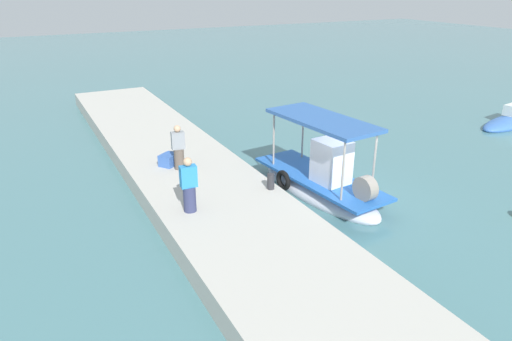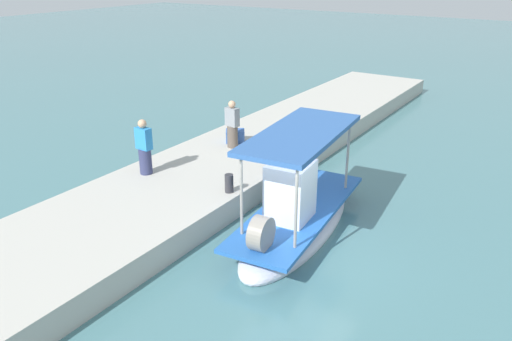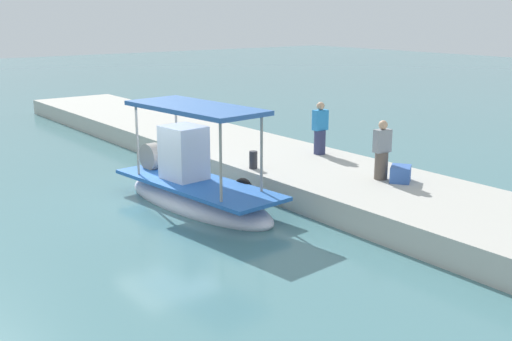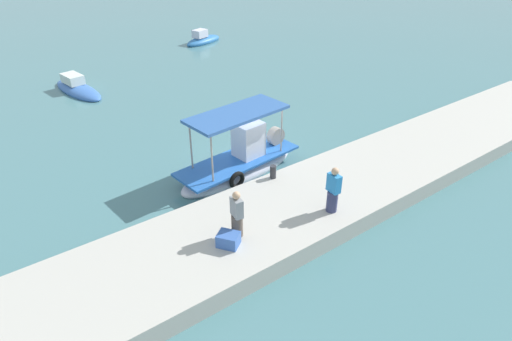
{
  "view_description": "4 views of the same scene",
  "coord_description": "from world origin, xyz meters",
  "px_view_note": "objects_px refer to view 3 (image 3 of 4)",
  "views": [
    {
      "loc": [
        11.44,
        -9.36,
        7.02
      ],
      "look_at": [
        -1.1,
        -2.88,
        1.22
      ],
      "focal_mm": 32.65,
      "sensor_mm": 36.0,
      "label": 1
    },
    {
      "loc": [
        9.61,
        4.99,
        6.58
      ],
      "look_at": [
        -1.58,
        -2.33,
        1.06
      ],
      "focal_mm": 35.56,
      "sensor_mm": 36.0,
      "label": 2
    },
    {
      "loc": [
        -14.94,
        8.12,
        5.15
      ],
      "look_at": [
        -1.29,
        -2.17,
        0.83
      ],
      "focal_mm": 44.26,
      "sensor_mm": 36.0,
      "label": 3
    },
    {
      "loc": [
        -9.63,
        -13.78,
        9.49
      ],
      "look_at": [
        -1.37,
        -2.5,
        1.24
      ],
      "focal_mm": 30.73,
      "sensor_mm": 36.0,
      "label": 4
    }
  ],
  "objects_px": {
    "fisherman_near_bollard": "(320,131)",
    "mooring_bollard": "(253,160)",
    "cargo_crate": "(401,174)",
    "main_fishing_boat": "(195,187)",
    "fisherman_by_crate": "(382,153)"
  },
  "relations": [
    {
      "from": "fisherman_near_bollard",
      "to": "main_fishing_boat",
      "type": "bearing_deg",
      "value": 94.47
    },
    {
      "from": "main_fishing_boat",
      "to": "mooring_bollard",
      "type": "height_order",
      "value": "main_fishing_boat"
    },
    {
      "from": "main_fishing_boat",
      "to": "fisherman_by_crate",
      "type": "relative_size",
      "value": 3.59
    },
    {
      "from": "main_fishing_boat",
      "to": "fisherman_by_crate",
      "type": "distance_m",
      "value": 5.16
    },
    {
      "from": "mooring_bollard",
      "to": "main_fishing_boat",
      "type": "bearing_deg",
      "value": 92.99
    },
    {
      "from": "fisherman_by_crate",
      "to": "mooring_bollard",
      "type": "relative_size",
      "value": 3.14
    },
    {
      "from": "fisherman_near_bollard",
      "to": "cargo_crate",
      "type": "height_order",
      "value": "fisherman_near_bollard"
    },
    {
      "from": "main_fishing_boat",
      "to": "mooring_bollard",
      "type": "relative_size",
      "value": 11.3
    },
    {
      "from": "main_fishing_boat",
      "to": "mooring_bollard",
      "type": "bearing_deg",
      "value": -87.01
    },
    {
      "from": "fisherman_by_crate",
      "to": "main_fishing_boat",
      "type": "bearing_deg",
      "value": 54.51
    },
    {
      "from": "fisherman_by_crate",
      "to": "mooring_bollard",
      "type": "bearing_deg",
      "value": 34.12
    },
    {
      "from": "fisherman_by_crate",
      "to": "cargo_crate",
      "type": "relative_size",
      "value": 2.52
    },
    {
      "from": "cargo_crate",
      "to": "fisherman_by_crate",
      "type": "bearing_deg",
      "value": 25.88
    },
    {
      "from": "fisherman_near_bollard",
      "to": "mooring_bollard",
      "type": "relative_size",
      "value": 3.25
    },
    {
      "from": "fisherman_by_crate",
      "to": "cargo_crate",
      "type": "height_order",
      "value": "fisherman_by_crate"
    }
  ]
}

